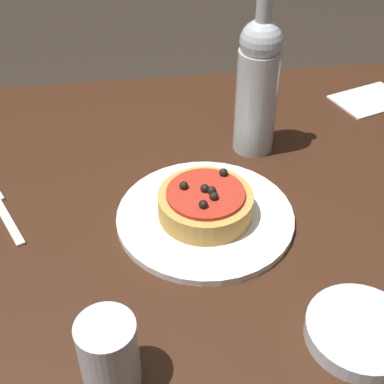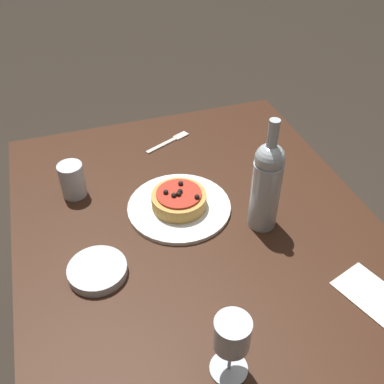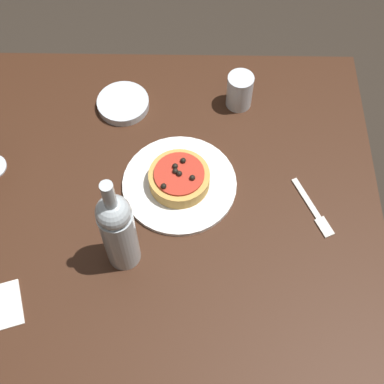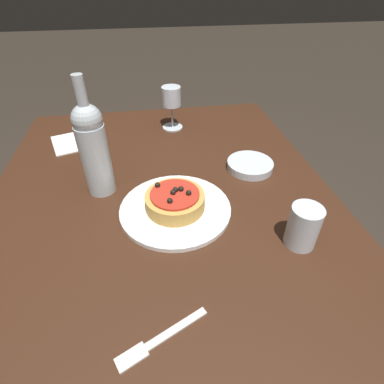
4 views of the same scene
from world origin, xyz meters
name	(u,v)px [view 2 (image 2 of 4)]	position (x,y,z in m)	size (l,w,h in m)	color
ground_plane	(197,366)	(0.00, 0.00, 0.00)	(14.00, 14.00, 0.00)	#2D261E
dining_table	(199,250)	(0.00, 0.00, 0.62)	(1.17, 0.95, 0.71)	#381E11
dinner_plate	(179,207)	(-0.09, -0.03, 0.71)	(0.28, 0.28, 0.01)	white
pizza	(179,199)	(-0.09, -0.03, 0.74)	(0.15, 0.15, 0.06)	gold
wine_glass	(232,337)	(0.39, -0.07, 0.82)	(0.08, 0.08, 0.16)	silver
wine_bottle	(266,184)	(0.03, 0.16, 0.84)	(0.08, 0.08, 0.32)	#B2BCC1
water_cup	(72,180)	(-0.24, -0.29, 0.76)	(0.07, 0.07, 0.10)	silver
side_bowl	(97,270)	(0.07, -0.28, 0.72)	(0.14, 0.14, 0.02)	silver
fork	(170,141)	(-0.42, 0.04, 0.71)	(0.09, 0.17, 0.00)	beige
paper_napkin	(371,294)	(0.33, 0.30, 0.71)	(0.18, 0.15, 0.00)	silver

